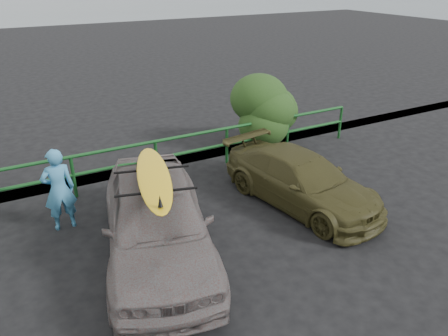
{
  "coord_description": "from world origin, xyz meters",
  "views": [
    {
      "loc": [
        -2.29,
        -4.49,
        4.84
      ],
      "look_at": [
        1.56,
        2.53,
        1.16
      ],
      "focal_mm": 35.0,
      "sensor_mm": 36.0,
      "label": 1
    }
  ],
  "objects_px": {
    "olive_vehicle": "(301,180)",
    "surfboard": "(154,177)",
    "sedan": "(157,220)",
    "guardrail": "(117,168)",
    "man": "(59,190)"
  },
  "relations": [
    {
      "from": "sedan",
      "to": "surfboard",
      "type": "distance_m",
      "value": 0.86
    },
    {
      "from": "guardrail",
      "to": "olive_vehicle",
      "type": "height_order",
      "value": "olive_vehicle"
    },
    {
      "from": "man",
      "to": "surfboard",
      "type": "relative_size",
      "value": 0.65
    },
    {
      "from": "guardrail",
      "to": "surfboard",
      "type": "xyz_separation_m",
      "value": [
        -0.14,
        -3.11,
        1.11
      ]
    },
    {
      "from": "man",
      "to": "guardrail",
      "type": "bearing_deg",
      "value": -141.36
    },
    {
      "from": "guardrail",
      "to": "sedan",
      "type": "xyz_separation_m",
      "value": [
        -0.14,
        -3.11,
        0.25
      ]
    },
    {
      "from": "olive_vehicle",
      "to": "surfboard",
      "type": "distance_m",
      "value": 3.69
    },
    {
      "from": "guardrail",
      "to": "man",
      "type": "distance_m",
      "value": 1.95
    },
    {
      "from": "sedan",
      "to": "surfboard",
      "type": "xyz_separation_m",
      "value": [
        0.0,
        -0.0,
        0.86
      ]
    },
    {
      "from": "sedan",
      "to": "olive_vehicle",
      "type": "height_order",
      "value": "sedan"
    },
    {
      "from": "guardrail",
      "to": "sedan",
      "type": "bearing_deg",
      "value": -92.65
    },
    {
      "from": "man",
      "to": "surfboard",
      "type": "xyz_separation_m",
      "value": [
        1.33,
        -1.89,
        0.77
      ]
    },
    {
      "from": "surfboard",
      "to": "olive_vehicle",
      "type": "bearing_deg",
      "value": 21.3
    },
    {
      "from": "guardrail",
      "to": "olive_vehicle",
      "type": "distance_m",
      "value": 4.34
    },
    {
      "from": "olive_vehicle",
      "to": "man",
      "type": "relative_size",
      "value": 2.3
    }
  ]
}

